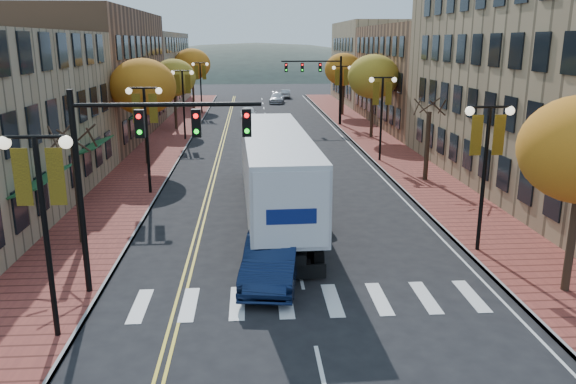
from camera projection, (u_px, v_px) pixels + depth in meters
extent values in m
plane|color=black|center=(312.00, 331.00, 16.94)|extent=(200.00, 200.00, 0.00)
cube|color=brown|center=(166.00, 143.00, 47.65)|extent=(4.00, 85.00, 0.15)
cube|color=brown|center=(375.00, 141.00, 48.81)|extent=(4.00, 85.00, 0.15)
cube|color=brown|center=(75.00, 76.00, 49.09)|extent=(12.00, 24.00, 11.00)
cube|color=#9E8966|center=(133.00, 70.00, 73.37)|extent=(12.00, 26.00, 9.50)
cube|color=brown|center=(448.00, 76.00, 57.29)|extent=(15.00, 24.00, 10.00)
cube|color=#9E8966|center=(395.00, 63.00, 78.35)|extent=(15.00, 20.00, 11.00)
cylinder|color=#382619|center=(79.00, 194.00, 23.48)|extent=(0.28, 0.28, 4.20)
cylinder|color=#382619|center=(146.00, 129.00, 38.80)|extent=(0.28, 0.28, 4.90)
ellipsoid|color=orange|center=(143.00, 87.00, 38.06)|extent=(4.48, 4.48, 3.81)
cylinder|color=#382619|center=(175.00, 105.00, 54.26)|extent=(0.28, 0.28, 4.55)
ellipsoid|color=gold|center=(174.00, 78.00, 53.57)|extent=(4.16, 4.16, 3.54)
cylinder|color=#382619|center=(193.00, 88.00, 71.53)|extent=(0.28, 0.28, 5.04)
ellipsoid|color=orange|center=(192.00, 64.00, 70.77)|extent=(4.61, 4.61, 3.92)
cylinder|color=#382619|center=(573.00, 227.00, 18.82)|extent=(0.28, 0.28, 4.55)
cylinder|color=#382619|center=(427.00, 146.00, 34.27)|extent=(0.28, 0.28, 4.20)
cylinder|color=#382619|center=(372.00, 109.00, 49.59)|extent=(0.28, 0.28, 4.90)
ellipsoid|color=gold|center=(373.00, 77.00, 48.85)|extent=(4.48, 4.48, 3.81)
cylinder|color=#382619|center=(343.00, 94.00, 65.03)|extent=(0.28, 0.28, 4.76)
ellipsoid|color=orange|center=(344.00, 69.00, 64.30)|extent=(4.35, 4.35, 3.70)
cylinder|color=black|center=(47.00, 243.00, 15.67)|extent=(0.16, 0.16, 6.00)
cylinder|color=black|center=(34.00, 137.00, 14.89)|extent=(1.60, 0.10, 0.10)
sphere|color=#FFF2CC|center=(4.00, 143.00, 14.88)|extent=(0.36, 0.36, 0.36)
sphere|color=#FFF2CC|center=(66.00, 142.00, 14.98)|extent=(0.36, 0.36, 0.36)
cube|color=#B58E18|center=(22.00, 177.00, 15.15)|extent=(0.45, 0.03, 1.60)
cube|color=#B58E18|center=(56.00, 177.00, 15.21)|extent=(0.45, 0.03, 1.60)
cylinder|color=black|center=(147.00, 143.00, 31.09)|extent=(0.16, 0.16, 6.00)
cylinder|color=black|center=(144.00, 88.00, 30.31)|extent=(1.60, 0.10, 0.10)
sphere|color=#FFF2CC|center=(129.00, 91.00, 30.29)|extent=(0.36, 0.36, 0.36)
sphere|color=#FFF2CC|center=(159.00, 91.00, 30.40)|extent=(0.36, 0.36, 0.36)
cube|color=#B58E18|center=(137.00, 108.00, 30.56)|extent=(0.45, 0.03, 1.60)
cube|color=#B58E18|center=(153.00, 108.00, 30.62)|extent=(0.45, 0.03, 1.60)
cylinder|color=black|center=(184.00, 106.00, 48.43)|extent=(0.16, 0.16, 6.00)
cylinder|color=black|center=(182.00, 71.00, 47.64)|extent=(1.60, 0.10, 0.10)
sphere|color=#FFF2CC|center=(173.00, 73.00, 47.63)|extent=(0.36, 0.36, 0.36)
sphere|color=#FFF2CC|center=(192.00, 73.00, 47.73)|extent=(0.36, 0.36, 0.36)
cube|color=#B58E18|center=(177.00, 84.00, 47.90)|extent=(0.45, 0.03, 1.60)
cube|color=#B58E18|center=(188.00, 84.00, 47.96)|extent=(0.45, 0.03, 1.60)
cylinder|color=black|center=(201.00, 89.00, 65.77)|extent=(0.16, 0.16, 6.00)
cylinder|color=black|center=(200.00, 63.00, 64.98)|extent=(1.60, 0.10, 0.10)
sphere|color=#FFF2CC|center=(193.00, 64.00, 64.97)|extent=(0.36, 0.36, 0.36)
sphere|color=#FFF2CC|center=(207.00, 64.00, 65.07)|extent=(0.36, 0.36, 0.36)
cube|color=#B58E18|center=(196.00, 73.00, 65.24)|extent=(0.45, 0.03, 1.60)
cube|color=#B58E18|center=(204.00, 72.00, 65.30)|extent=(0.45, 0.03, 1.60)
cylinder|color=black|center=(483.00, 182.00, 22.42)|extent=(0.16, 0.16, 6.00)
cylinder|color=black|center=(490.00, 107.00, 21.64)|extent=(1.60, 0.10, 0.10)
sphere|color=#FFF2CC|center=(470.00, 111.00, 21.63)|extent=(0.36, 0.36, 0.36)
sphere|color=#FFF2CC|center=(510.00, 111.00, 21.73)|extent=(0.36, 0.36, 0.36)
cube|color=#B58E18|center=(477.00, 135.00, 21.90)|extent=(0.45, 0.03, 1.60)
cube|color=#B58E18|center=(499.00, 135.00, 21.96)|extent=(0.45, 0.03, 1.60)
cylinder|color=black|center=(381.00, 121.00, 39.76)|extent=(0.16, 0.16, 6.00)
cylinder|color=black|center=(383.00, 78.00, 38.98)|extent=(1.60, 0.10, 0.10)
sphere|color=#FFF2CC|center=(372.00, 80.00, 38.97)|extent=(0.36, 0.36, 0.36)
sphere|color=#FFF2CC|center=(394.00, 80.00, 39.07)|extent=(0.36, 0.36, 0.36)
cube|color=#B58E18|center=(376.00, 94.00, 39.24)|extent=(0.45, 0.03, 1.60)
cube|color=#B58E18|center=(389.00, 93.00, 39.29)|extent=(0.45, 0.03, 1.60)
cylinder|color=black|center=(341.00, 96.00, 57.10)|extent=(0.16, 0.16, 6.00)
cylinder|color=black|center=(342.00, 66.00, 56.32)|extent=(1.60, 0.10, 0.10)
sphere|color=#FFF2CC|center=(334.00, 68.00, 56.31)|extent=(0.36, 0.36, 0.36)
sphere|color=#FFF2CC|center=(350.00, 68.00, 56.41)|extent=(0.36, 0.36, 0.36)
cube|color=#B58E18|center=(337.00, 77.00, 56.58)|extent=(0.45, 0.03, 1.60)
cube|color=#B58E18|center=(346.00, 77.00, 56.63)|extent=(0.45, 0.03, 1.60)
cylinder|color=black|center=(80.00, 197.00, 18.44)|extent=(0.20, 0.20, 7.00)
cylinder|color=black|center=(167.00, 105.00, 17.85)|extent=(6.00, 0.14, 0.14)
cube|color=black|center=(140.00, 124.00, 17.95)|extent=(0.30, 0.25, 0.90)
sphere|color=#FF0C0C|center=(138.00, 117.00, 17.75)|extent=(0.16, 0.16, 0.16)
cube|color=black|center=(196.00, 123.00, 18.07)|extent=(0.30, 0.25, 0.90)
sphere|color=#FF0C0C|center=(196.00, 116.00, 17.87)|extent=(0.16, 0.16, 0.16)
cube|color=black|center=(247.00, 123.00, 18.17)|extent=(0.30, 0.25, 0.90)
sphere|color=#FF0C0C|center=(247.00, 116.00, 17.97)|extent=(0.16, 0.16, 0.16)
cylinder|color=black|center=(340.00, 91.00, 56.96)|extent=(0.20, 0.20, 7.00)
cylinder|color=black|center=(311.00, 61.00, 55.99)|extent=(6.00, 0.14, 0.14)
cube|color=black|center=(320.00, 67.00, 56.20)|extent=(0.30, 0.25, 0.90)
sphere|color=#FF0C0C|center=(320.00, 65.00, 56.00)|extent=(0.16, 0.16, 0.16)
cube|color=black|center=(302.00, 67.00, 56.09)|extent=(0.30, 0.25, 0.90)
sphere|color=#FF0C0C|center=(302.00, 65.00, 55.89)|extent=(0.16, 0.16, 0.16)
cube|color=black|center=(286.00, 67.00, 55.98)|extent=(0.30, 0.25, 0.90)
sphere|color=#FF0C0C|center=(286.00, 65.00, 55.78)|extent=(0.16, 0.16, 0.16)
cube|color=black|center=(276.00, 205.00, 26.62)|extent=(1.54, 14.26, 0.38)
cube|color=silver|center=(275.00, 166.00, 26.12)|extent=(3.29, 14.31, 3.06)
cube|color=black|center=(265.00, 152.00, 34.81)|extent=(2.84, 3.37, 2.74)
cylinder|color=black|center=(257.00, 258.00, 21.15)|extent=(0.42, 1.11, 1.09)
cylinder|color=black|center=(317.00, 256.00, 21.36)|extent=(0.42, 1.11, 1.09)
cylinder|color=black|center=(256.00, 246.00, 22.41)|extent=(0.42, 1.11, 1.09)
cylinder|color=black|center=(312.00, 244.00, 22.63)|extent=(0.42, 1.11, 1.09)
cylinder|color=black|center=(247.00, 177.00, 33.77)|extent=(0.42, 1.11, 1.09)
cylinder|color=black|center=(285.00, 176.00, 33.98)|extent=(0.42, 1.11, 1.09)
cylinder|color=black|center=(246.00, 168.00, 36.08)|extent=(0.42, 1.11, 1.09)
cylinder|color=black|center=(282.00, 167.00, 36.30)|extent=(0.42, 1.11, 1.09)
imported|color=#0E1A38|center=(272.00, 258.00, 20.34)|extent=(2.54, 5.46, 1.73)
imported|color=black|center=(302.00, 208.00, 26.98)|extent=(2.38, 5.03, 1.39)
imported|color=white|center=(249.00, 113.00, 62.36)|extent=(2.01, 4.20, 1.39)
imported|color=#B5B5BD|center=(277.00, 98.00, 78.67)|extent=(2.50, 4.97, 1.39)
imported|color=#B0B1B8|center=(286.00, 94.00, 85.74)|extent=(1.45, 3.94, 1.29)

